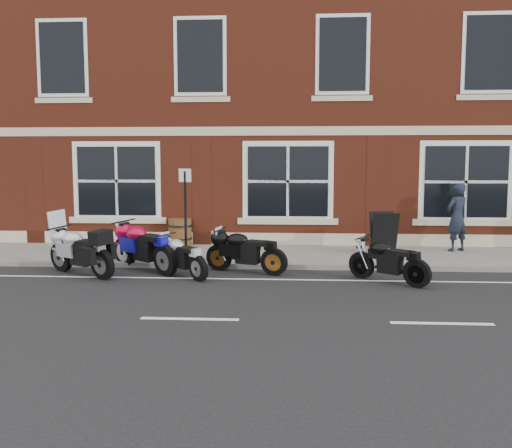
{
  "coord_description": "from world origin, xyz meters",
  "views": [
    {
      "loc": [
        1.66,
        -11.88,
        2.52
      ],
      "look_at": [
        0.77,
        1.6,
        1.05
      ],
      "focal_mm": 40.0,
      "sensor_mm": 36.0,
      "label": 1
    }
  ],
  "objects_px": {
    "moto_naked_black": "(388,259)",
    "parking_sign": "(185,208)",
    "moto_sport_red": "(144,245)",
    "pedestrian_left": "(457,217)",
    "moto_touring_silver": "(80,249)",
    "moto_sport_silver": "(182,255)",
    "a_board_sign": "(384,233)",
    "barrel_planter": "(180,232)",
    "moto_sport_black": "(245,250)"
  },
  "relations": [
    {
      "from": "moto_naked_black",
      "to": "parking_sign",
      "type": "distance_m",
      "value": 4.88
    },
    {
      "from": "moto_sport_red",
      "to": "pedestrian_left",
      "type": "relative_size",
      "value": 1.01
    },
    {
      "from": "moto_touring_silver",
      "to": "moto_sport_red",
      "type": "relative_size",
      "value": 1.01
    },
    {
      "from": "moto_touring_silver",
      "to": "pedestrian_left",
      "type": "relative_size",
      "value": 1.02
    },
    {
      "from": "pedestrian_left",
      "to": "parking_sign",
      "type": "xyz_separation_m",
      "value": [
        -6.99,
        -2.16,
        0.38
      ]
    },
    {
      "from": "moto_sport_silver",
      "to": "a_board_sign",
      "type": "distance_m",
      "value": 5.43
    },
    {
      "from": "moto_naked_black",
      "to": "a_board_sign",
      "type": "relative_size",
      "value": 1.37
    },
    {
      "from": "moto_sport_red",
      "to": "parking_sign",
      "type": "distance_m",
      "value": 1.31
    },
    {
      "from": "pedestrian_left",
      "to": "barrel_planter",
      "type": "xyz_separation_m",
      "value": [
        -7.68,
        0.59,
        -0.53
      ]
    },
    {
      "from": "moto_sport_black",
      "to": "pedestrian_left",
      "type": "distance_m",
      "value": 6.19
    },
    {
      "from": "pedestrian_left",
      "to": "barrel_planter",
      "type": "height_order",
      "value": "pedestrian_left"
    },
    {
      "from": "a_board_sign",
      "to": "moto_sport_silver",
      "type": "bearing_deg",
      "value": -164.61
    },
    {
      "from": "barrel_planter",
      "to": "moto_naked_black",
      "type": "bearing_deg",
      "value": -38.88
    },
    {
      "from": "moto_sport_black",
      "to": "parking_sign",
      "type": "distance_m",
      "value": 1.83
    },
    {
      "from": "moto_sport_red",
      "to": "parking_sign",
      "type": "xyz_separation_m",
      "value": [
        0.89,
        0.52,
        0.82
      ]
    },
    {
      "from": "moto_touring_silver",
      "to": "moto_naked_black",
      "type": "bearing_deg",
      "value": -59.44
    },
    {
      "from": "moto_touring_silver",
      "to": "barrel_planter",
      "type": "height_order",
      "value": "moto_touring_silver"
    },
    {
      "from": "a_board_sign",
      "to": "parking_sign",
      "type": "distance_m",
      "value": 5.18
    },
    {
      "from": "moto_touring_silver",
      "to": "moto_naked_black",
      "type": "height_order",
      "value": "moto_touring_silver"
    },
    {
      "from": "moto_touring_silver",
      "to": "moto_sport_black",
      "type": "distance_m",
      "value": 3.7
    },
    {
      "from": "moto_sport_red",
      "to": "barrel_planter",
      "type": "xyz_separation_m",
      "value": [
        0.19,
        3.27,
        -0.09
      ]
    },
    {
      "from": "moto_sport_red",
      "to": "moto_touring_silver",
      "type": "bearing_deg",
      "value": 154.52
    },
    {
      "from": "moto_touring_silver",
      "to": "moto_naked_black",
      "type": "relative_size",
      "value": 1.23
    },
    {
      "from": "parking_sign",
      "to": "pedestrian_left",
      "type": "bearing_deg",
      "value": 33.17
    },
    {
      "from": "pedestrian_left",
      "to": "barrel_planter",
      "type": "bearing_deg",
      "value": -33.36
    },
    {
      "from": "moto_sport_black",
      "to": "pedestrian_left",
      "type": "xyz_separation_m",
      "value": [
        5.51,
        2.78,
        0.52
      ]
    },
    {
      "from": "barrel_planter",
      "to": "parking_sign",
      "type": "distance_m",
      "value": 2.98
    },
    {
      "from": "moto_sport_black",
      "to": "parking_sign",
      "type": "bearing_deg",
      "value": 89.56
    },
    {
      "from": "moto_sport_red",
      "to": "moto_sport_black",
      "type": "height_order",
      "value": "moto_sport_red"
    },
    {
      "from": "a_board_sign",
      "to": "barrel_planter",
      "type": "height_order",
      "value": "a_board_sign"
    },
    {
      "from": "moto_touring_silver",
      "to": "moto_sport_silver",
      "type": "height_order",
      "value": "moto_touring_silver"
    },
    {
      "from": "moto_naked_black",
      "to": "pedestrian_left",
      "type": "height_order",
      "value": "pedestrian_left"
    },
    {
      "from": "moto_sport_red",
      "to": "parking_sign",
      "type": "height_order",
      "value": "parking_sign"
    },
    {
      "from": "moto_sport_silver",
      "to": "barrel_planter",
      "type": "bearing_deg",
      "value": 58.03
    },
    {
      "from": "moto_sport_black",
      "to": "barrel_planter",
      "type": "relative_size",
      "value": 2.49
    },
    {
      "from": "moto_sport_black",
      "to": "parking_sign",
      "type": "height_order",
      "value": "parking_sign"
    },
    {
      "from": "moto_touring_silver",
      "to": "moto_naked_black",
      "type": "xyz_separation_m",
      "value": [
        6.74,
        -0.38,
        -0.08
      ]
    },
    {
      "from": "moto_sport_silver",
      "to": "a_board_sign",
      "type": "xyz_separation_m",
      "value": [
        4.8,
        2.53,
        0.2
      ]
    },
    {
      "from": "moto_touring_silver",
      "to": "moto_sport_red",
      "type": "bearing_deg",
      "value": -32.14
    },
    {
      "from": "moto_sport_red",
      "to": "barrel_planter",
      "type": "distance_m",
      "value": 3.28
    },
    {
      "from": "moto_touring_silver",
      "to": "parking_sign",
      "type": "distance_m",
      "value": 2.59
    },
    {
      "from": "a_board_sign",
      "to": "parking_sign",
      "type": "relative_size",
      "value": 0.5
    },
    {
      "from": "moto_sport_red",
      "to": "parking_sign",
      "type": "relative_size",
      "value": 0.83
    },
    {
      "from": "moto_touring_silver",
      "to": "pedestrian_left",
      "type": "bearing_deg",
      "value": -36.6
    },
    {
      "from": "moto_sport_silver",
      "to": "moto_naked_black",
      "type": "distance_m",
      "value": 4.45
    },
    {
      "from": "moto_naked_black",
      "to": "pedestrian_left",
      "type": "distance_m",
      "value": 4.42
    },
    {
      "from": "moto_sport_silver",
      "to": "moto_naked_black",
      "type": "xyz_separation_m",
      "value": [
        4.43,
        -0.36,
        0.02
      ]
    },
    {
      "from": "moto_touring_silver",
      "to": "moto_sport_silver",
      "type": "bearing_deg",
      "value": -56.82
    },
    {
      "from": "moto_touring_silver",
      "to": "moto_sport_black",
      "type": "relative_size",
      "value": 0.98
    },
    {
      "from": "moto_sport_black",
      "to": "pedestrian_left",
      "type": "bearing_deg",
      "value": -41.19
    }
  ]
}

